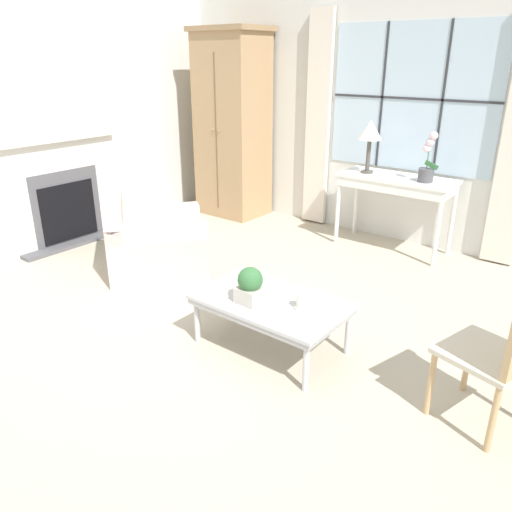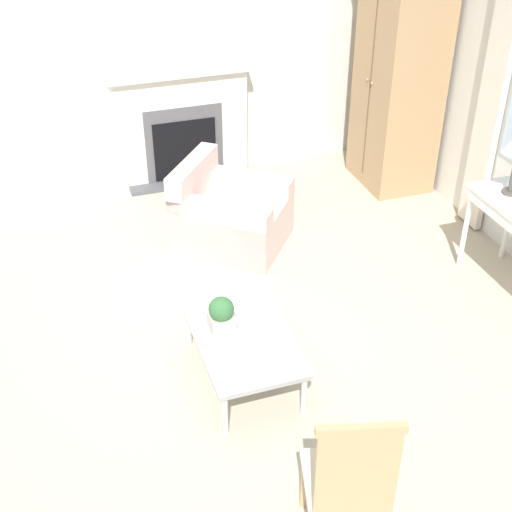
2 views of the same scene
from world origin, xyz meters
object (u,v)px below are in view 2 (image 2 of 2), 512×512
(fireplace, at_px, (181,117))
(potted_plant_small, at_px, (221,314))
(armoire, at_px, (399,74))
(armchair_upholstered, at_px, (230,217))
(side_chair_wooden, at_px, (351,479))
(pillar_candle, at_px, (257,349))
(coffee_table, at_px, (243,338))

(fireplace, distance_m, potted_plant_small, 3.09)
(armoire, xyz_separation_m, armchair_upholstered, (0.66, -1.96, -0.89))
(armoire, distance_m, potted_plant_small, 3.47)
(side_chair_wooden, distance_m, pillar_candle, 1.26)
(coffee_table, relative_size, pillar_candle, 8.54)
(potted_plant_small, bearing_deg, coffee_table, 51.81)
(armoire, xyz_separation_m, potted_plant_small, (2.31, -2.51, -0.64))
(armchair_upholstered, bearing_deg, side_chair_wooden, -5.93)
(coffee_table, distance_m, potted_plant_small, 0.23)
(armoire, height_order, side_chair_wooden, armoire)
(fireplace, relative_size, side_chair_wooden, 1.95)
(coffee_table, xyz_separation_m, potted_plant_small, (-0.09, -0.12, 0.17))
(side_chair_wooden, distance_m, coffee_table, 1.51)
(armchair_upholstered, bearing_deg, fireplace, -176.52)
(armoire, height_order, pillar_candle, armoire)
(armoire, distance_m, armchair_upholstered, 2.25)
(fireplace, xyz_separation_m, armchair_upholstered, (1.40, 0.09, -0.42))
(armchair_upholstered, relative_size, potted_plant_small, 4.72)
(armoire, xyz_separation_m, side_chair_wooden, (3.89, -2.29, -0.58))
(potted_plant_small, height_order, pillar_candle, potted_plant_small)
(armoire, bearing_deg, coffee_table, -44.89)
(fireplace, height_order, armoire, armoire)
(armchair_upholstered, xyz_separation_m, coffee_table, (1.75, -0.44, 0.08))
(potted_plant_small, xyz_separation_m, pillar_candle, (0.33, 0.14, -0.08))
(fireplace, height_order, side_chair_wooden, fireplace)
(pillar_candle, bearing_deg, potted_plant_small, -157.09)
(potted_plant_small, bearing_deg, pillar_candle, 22.91)
(fireplace, height_order, coffee_table, fireplace)
(potted_plant_small, bearing_deg, side_chair_wooden, 7.83)
(armchair_upholstered, xyz_separation_m, side_chair_wooden, (3.24, -0.34, 0.31))
(fireplace, height_order, armchair_upholstered, fireplace)
(armoire, relative_size, pillar_candle, 18.80)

